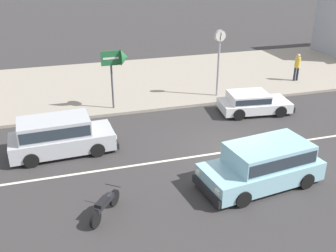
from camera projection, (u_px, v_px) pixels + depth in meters
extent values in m
plane|color=#383535|center=(230.00, 151.00, 16.68)|extent=(160.00, 160.00, 0.00)
cube|color=silver|center=(230.00, 151.00, 16.68)|extent=(50.40, 0.14, 0.01)
cube|color=#9E9384|center=(164.00, 79.00, 25.56)|extent=(68.00, 10.00, 0.15)
cube|color=#93C6D6|center=(260.00, 172.00, 14.19)|extent=(4.57, 2.45, 0.70)
cube|color=#93C6D6|center=(269.00, 153.00, 14.00)|extent=(3.14, 2.08, 0.70)
cube|color=#28333D|center=(269.00, 153.00, 14.00)|extent=(3.03, 2.10, 0.45)
cube|color=black|center=(206.00, 191.00, 13.45)|extent=(0.36, 1.85, 0.28)
cube|color=white|center=(217.00, 192.00, 12.76)|extent=(0.11, 0.25, 0.14)
cube|color=white|center=(198.00, 172.00, 13.86)|extent=(0.11, 0.25, 0.14)
cylinder|color=black|center=(243.00, 199.00, 13.03)|extent=(0.62, 0.30, 0.60)
cylinder|color=black|center=(215.00, 173.00, 14.52)|extent=(0.62, 0.30, 0.60)
cylinder|color=black|center=(306.00, 181.00, 14.04)|extent=(0.62, 0.30, 0.60)
cylinder|color=black|center=(274.00, 158.00, 15.53)|extent=(0.62, 0.30, 0.60)
cube|color=#B7BABF|center=(62.00, 141.00, 16.41)|extent=(4.29, 1.98, 0.70)
cube|color=#B7BABF|center=(54.00, 127.00, 16.04)|extent=(2.92, 1.73, 0.70)
cube|color=#28333D|center=(54.00, 127.00, 16.04)|extent=(2.81, 1.76, 0.45)
cube|color=black|center=(113.00, 138.00, 17.15)|extent=(0.21, 1.73, 0.28)
cube|color=white|center=(109.00, 125.00, 17.52)|extent=(0.09, 0.24, 0.14)
cube|color=white|center=(115.00, 137.00, 16.46)|extent=(0.09, 0.24, 0.14)
cylinder|color=black|center=(91.00, 133.00, 17.61)|extent=(0.61, 0.25, 0.60)
cylinder|color=black|center=(98.00, 150.00, 16.17)|extent=(0.61, 0.25, 0.60)
cylinder|color=black|center=(30.00, 142.00, 16.82)|extent=(0.61, 0.25, 0.60)
cylinder|color=black|center=(31.00, 160.00, 15.38)|extent=(0.61, 0.25, 0.60)
cube|color=white|center=(254.00, 105.00, 20.44)|extent=(3.74, 2.12, 0.48)
cube|color=white|center=(248.00, 97.00, 20.19)|extent=(2.13, 1.76, 0.46)
cube|color=#28333D|center=(248.00, 97.00, 20.19)|extent=(2.05, 1.79, 0.29)
cube|color=black|center=(287.00, 105.00, 20.77)|extent=(0.31, 1.69, 0.28)
cube|color=white|center=(282.00, 97.00, 21.22)|extent=(0.11, 0.25, 0.14)
cube|color=white|center=(292.00, 105.00, 20.14)|extent=(0.11, 0.25, 0.14)
cylinder|color=black|center=(268.00, 100.00, 21.39)|extent=(0.62, 0.29, 0.60)
cylinder|color=black|center=(281.00, 112.00, 19.93)|extent=(0.62, 0.29, 0.60)
cylinder|color=black|center=(229.00, 103.00, 21.04)|extent=(0.62, 0.29, 0.60)
cylinder|color=black|center=(239.00, 114.00, 19.58)|extent=(0.62, 0.29, 0.60)
cylinder|color=black|center=(114.00, 198.00, 13.11)|extent=(0.42, 0.51, 0.56)
cylinder|color=black|center=(96.00, 219.00, 12.07)|extent=(0.42, 0.51, 0.56)
cube|color=black|center=(105.00, 203.00, 12.51)|extent=(0.74, 0.92, 0.18)
cube|color=black|center=(102.00, 202.00, 12.32)|extent=(0.53, 0.59, 0.12)
ellipsoid|color=black|center=(108.00, 196.00, 12.64)|extent=(0.43, 0.46, 0.22)
cylinder|color=#232326|center=(113.00, 186.00, 12.88)|extent=(0.46, 0.36, 0.03)
cylinder|color=#9E9EA3|center=(218.00, 69.00, 21.91)|extent=(0.12, 0.12, 3.09)
cylinder|color=#9E9EA3|center=(220.00, 36.00, 21.14)|extent=(0.64, 0.18, 0.64)
cylinder|color=white|center=(221.00, 36.00, 21.06)|extent=(0.56, 0.02, 0.56)
cylinder|color=white|center=(219.00, 35.00, 21.22)|extent=(0.56, 0.02, 0.56)
cube|color=black|center=(221.00, 36.00, 21.05)|extent=(0.09, 0.01, 0.29)
cube|color=black|center=(221.00, 36.00, 21.05)|extent=(0.04, 0.01, 0.46)
cylinder|color=#4C4C51|center=(112.00, 87.00, 20.30)|extent=(0.10, 0.10, 2.32)
cube|color=#236638|center=(111.00, 58.00, 19.63)|extent=(1.00, 0.06, 0.74)
cone|color=#236638|center=(124.00, 57.00, 19.80)|extent=(0.36, 0.82, 0.82)
cube|color=white|center=(111.00, 58.00, 19.60)|extent=(0.80, 0.01, 0.10)
cylinder|color=#232838|center=(295.00, 74.00, 24.85)|extent=(0.14, 0.14, 0.85)
cylinder|color=#232838|center=(297.00, 74.00, 24.91)|extent=(0.14, 0.14, 0.85)
cylinder|color=gold|center=(298.00, 63.00, 24.57)|extent=(0.34, 0.34, 0.64)
sphere|color=#D6AD89|center=(299.00, 56.00, 24.39)|extent=(0.23, 0.23, 0.23)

